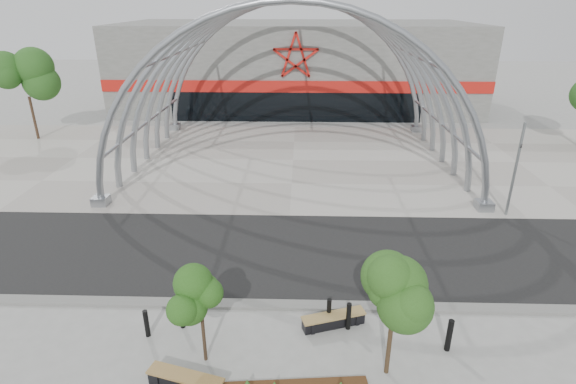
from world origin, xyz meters
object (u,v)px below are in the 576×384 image
object	(u,v)px
signal_pole	(515,169)
bollard_2	(329,311)
street_tree_0	(200,295)
street_tree_1	(395,293)
bench_0	(186,382)
bench_1	(333,320)

from	to	relation	value
signal_pole	bollard_2	world-z (taller)	signal_pole
street_tree_0	street_tree_1	distance (m)	5.40
bench_0	bollard_2	world-z (taller)	bollard_2
street_tree_0	bollard_2	world-z (taller)	street_tree_0
bench_1	bench_0	bearing A→B (deg)	-147.42
signal_pole	bollard_2	bearing A→B (deg)	-137.92
signal_pole	street_tree_0	bearing A→B (deg)	-142.07
bollard_2	street_tree_0	bearing A→B (deg)	-154.66
bollard_2	bench_0	bearing A→B (deg)	-145.03
street_tree_0	bench_0	xyz separation A→B (m)	(-0.33, -1.09, -2.13)
bollard_2	bench_1	bearing A→B (deg)	-44.71
signal_pole	bench_0	distance (m)	17.80
bench_0	bollard_2	xyz separation A→B (m)	(4.13, 2.89, 0.25)
street_tree_0	bollard_2	xyz separation A→B (m)	(3.80, 1.80, -1.88)
street_tree_1	bench_1	size ratio (longest dim) A/B	1.78
street_tree_1	bench_1	world-z (taller)	street_tree_1
signal_pole	bench_0	bearing A→B (deg)	-139.95
street_tree_1	bench_1	distance (m)	3.55
bench_0	bench_1	bearing A→B (deg)	32.58
street_tree_0	bollard_2	bearing A→B (deg)	25.34
street_tree_0	bench_1	xyz separation A→B (m)	(3.95, 1.65, -2.13)
bench_0	bench_1	world-z (taller)	bench_0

